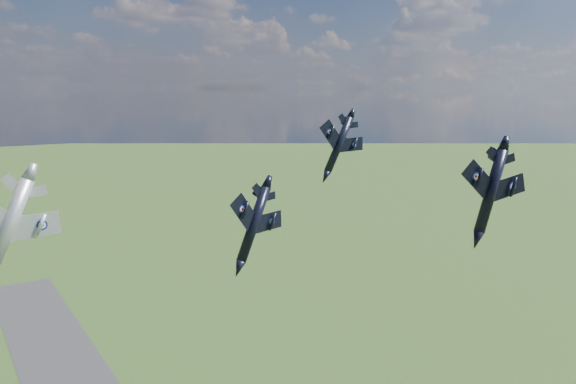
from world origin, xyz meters
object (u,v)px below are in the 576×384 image
jet_lead_navy (254,224)px  jet_high_navy (339,144)px  jet_left_silver (8,228)px  jet_right_navy (491,191)px

jet_lead_navy → jet_high_navy: bearing=12.7°
jet_lead_navy → jet_left_silver: (-29.22, -0.21, 3.49)m
jet_right_navy → jet_high_navy: 28.98m
jet_lead_navy → jet_high_navy: jet_high_navy is taller
jet_lead_navy → jet_high_navy: (21.34, 9.33, 8.62)m
jet_lead_navy → jet_left_silver: size_ratio=0.95×
jet_right_navy → jet_left_silver: jet_right_navy is taller
jet_right_navy → jet_high_navy: bearing=106.5°
jet_lead_navy → jet_right_navy: bearing=-51.3°
jet_right_navy → jet_left_silver: (-52.08, 19.20, -1.67)m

